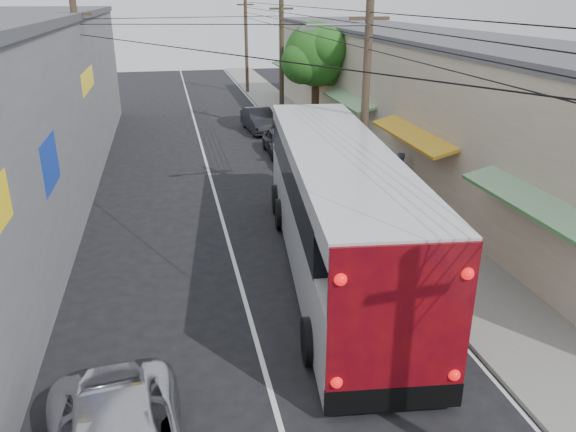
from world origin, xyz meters
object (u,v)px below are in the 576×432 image
at_px(pedestrian_near, 380,176).
at_px(pedestrian_far, 399,173).
at_px(coach_bus, 335,206).
at_px(parked_car_far, 259,120).
at_px(parked_suv, 312,163).
at_px(parked_car_mid, 281,142).

distance_m(pedestrian_near, pedestrian_far, 1.10).
bearing_deg(pedestrian_far, coach_bus, 67.75).
xyz_separation_m(parked_car_far, pedestrian_far, (3.80, -13.08, 0.27)).
bearing_deg(parked_suv, pedestrian_far, -48.97).
xyz_separation_m(parked_suv, parked_car_far, (-0.80, 10.16, -0.04)).
height_order(parked_suv, pedestrian_near, pedestrian_near).
xyz_separation_m(parked_car_mid, pedestrian_near, (2.55, -7.91, 0.36)).
bearing_deg(parked_suv, parked_car_mid, 92.31).
distance_m(parked_suv, pedestrian_near, 3.89).
height_order(coach_bus, parked_car_mid, coach_bus).
bearing_deg(pedestrian_far, pedestrian_near, 37.80).
height_order(parked_car_far, pedestrian_near, pedestrian_near).
relative_size(parked_suv, parked_car_mid, 1.32).
bearing_deg(pedestrian_near, coach_bus, 55.75).
bearing_deg(coach_bus, parked_suv, 86.37).
bearing_deg(parked_car_mid, parked_car_far, 92.34).
relative_size(coach_bus, pedestrian_near, 7.58).
xyz_separation_m(parked_car_mid, parked_car_far, (-0.23, 5.60, 0.05)).
bearing_deg(pedestrian_far, parked_suv, -28.92).
bearing_deg(parked_car_far, parked_suv, -90.54).
distance_m(coach_bus, parked_car_mid, 13.56).
xyz_separation_m(coach_bus, parked_car_mid, (1.02, 13.45, -1.35)).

